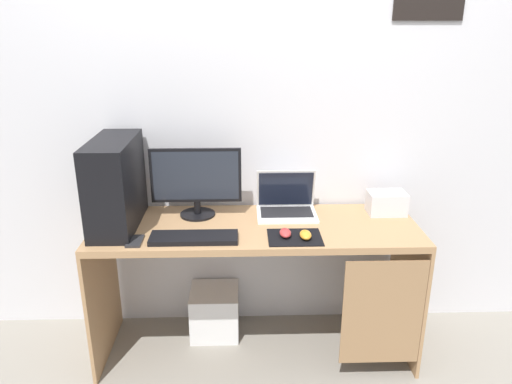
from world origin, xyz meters
The scene contains 13 objects.
ground_plane centered at (0.00, 0.00, 0.00)m, with size 8.00×8.00×0.00m, color gray.
wall_back centered at (0.00, 0.32, 1.30)m, with size 4.00×0.05×2.60m.
desk centered at (0.02, -0.01, 0.61)m, with size 1.66×0.57×0.75m.
pc_tower centered at (-0.70, 0.02, 0.98)m, with size 0.20×0.50×0.45m, color black.
monitor centered at (-0.31, 0.13, 0.95)m, with size 0.48×0.19×0.37m.
laptop centered at (0.17, 0.15, 0.80)m, with size 0.32×0.24×0.23m.
projector centered at (0.71, 0.14, 0.81)m, with size 0.20×0.14×0.12m, color silver.
keyboard centered at (-0.30, -0.17, 0.76)m, with size 0.42×0.14×0.02m, color black.
mousepad centered at (0.18, -0.16, 0.75)m, with size 0.26×0.20×0.01m, color black.
mouse_left centered at (0.14, -0.15, 0.77)m, with size 0.06×0.10×0.03m, color #B23333.
mouse_right centered at (0.23, -0.18, 0.77)m, with size 0.06×0.10×0.03m, color orange.
cell_phone centered at (-0.58, -0.19, 0.76)m, with size 0.07×0.13×0.01m, color #232326.
subwoofer centered at (-0.24, 0.15, 0.14)m, with size 0.27×0.27×0.27m, color white.
Camera 1 is at (-0.07, -2.28, 1.75)m, focal length 33.87 mm.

